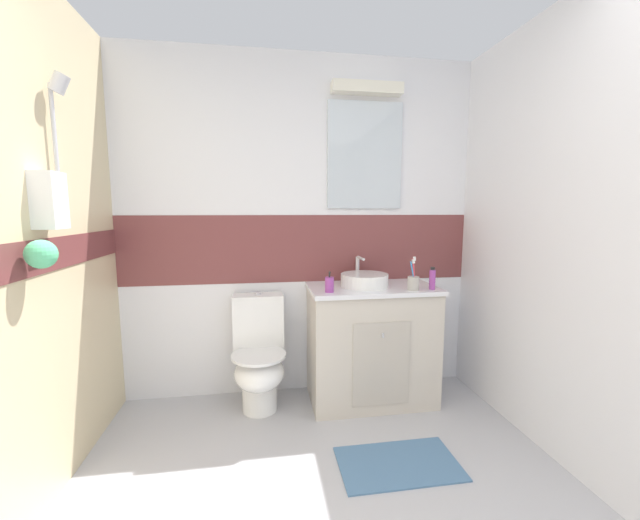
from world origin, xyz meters
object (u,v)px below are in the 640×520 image
sink_basin (364,279)px  toothbrush_cup (413,282)px  toilet (259,357)px  soap_dispenser (329,284)px  deodorant_spray_can (432,279)px

sink_basin → toothbrush_cup: toothbrush_cup is taller
toilet → soap_dispenser: 0.73m
sink_basin → deodorant_spray_can: bearing=-22.3°
toothbrush_cup → deodorant_spray_can: size_ratio=1.48×
toothbrush_cup → deodorant_spray_can: bearing=0.8°
toilet → toothbrush_cup: toothbrush_cup is taller
sink_basin → toothbrush_cup: bearing=-31.3°
sink_basin → toilet: bearing=179.4°
soap_dispenser → deodorant_spray_can: size_ratio=0.92×
toothbrush_cup → soap_dispenser: (-0.57, 0.02, -0.00)m
toilet → deodorant_spray_can: 1.31m
sink_basin → deodorant_spray_can: (0.43, -0.18, 0.02)m
toilet → toothbrush_cup: size_ratio=3.53×
sink_basin → toothbrush_cup: size_ratio=1.67×
toothbrush_cup → deodorant_spray_can: toothbrush_cup is taller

